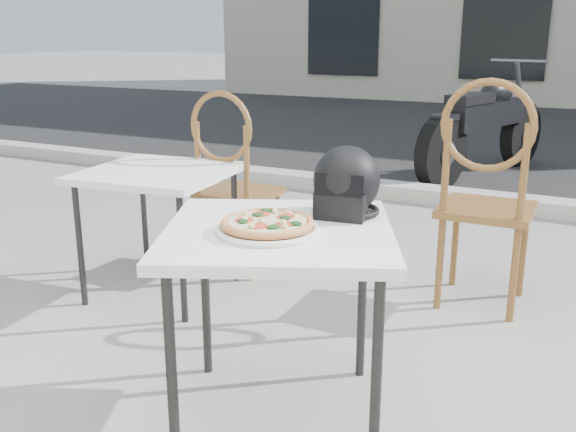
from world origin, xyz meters
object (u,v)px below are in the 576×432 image
at_px(cafe_table_main, 279,246).
at_px(pizza, 267,223).
at_px(helmet, 346,184).
at_px(motorcycle, 486,127).
at_px(cafe_chair_side, 232,173).
at_px(plate, 267,229).
at_px(cafe_chair_main, 486,185).
at_px(cafe_table_side, 158,181).

height_order(cafe_table_main, pizza, pizza).
relative_size(helmet, motorcycle, 0.13).
bearing_deg(pizza, cafe_chair_side, 126.22).
distance_m(helmet, motorcycle, 4.33).
relative_size(plate, helmet, 1.62).
xyz_separation_m(plate, pizza, (0.00, 0.00, 0.02)).
relative_size(plate, cafe_chair_main, 0.39).
distance_m(cafe_chair_side, motorcycle, 3.45).
height_order(cafe_table_side, motorcycle, motorcycle).
bearing_deg(cafe_chair_side, helmet, 139.90).
relative_size(cafe_table_side, cafe_chair_side, 0.74).
bearing_deg(plate, motorcycle, 91.70).
bearing_deg(helmet, cafe_table_side, 150.47).
xyz_separation_m(helmet, motorcycle, (-0.28, 4.31, -0.34)).
bearing_deg(helmet, pizza, -121.34).
distance_m(cafe_table_main, cafe_table_side, 1.34).
height_order(cafe_chair_side, motorcycle, motorcycle).
bearing_deg(plate, cafe_chair_side, 126.21).
bearing_deg(motorcycle, cafe_table_side, -86.53).
bearing_deg(motorcycle, cafe_chair_main, -62.09).
relative_size(pizza, helmet, 1.44).
bearing_deg(cafe_table_main, cafe_chair_main, 71.36).
relative_size(cafe_chair_side, motorcycle, 0.49).
distance_m(cafe_table_side, motorcycle, 3.93).
distance_m(cafe_table_main, helmet, 0.34).
relative_size(cafe_chair_main, cafe_chair_side, 1.10).
xyz_separation_m(plate, cafe_chair_main, (0.45, 1.38, -0.09)).
height_order(helmet, cafe_table_side, helmet).
bearing_deg(plate, cafe_table_main, 84.24).
height_order(plate, cafe_chair_side, cafe_chair_side).
distance_m(cafe_chair_main, cafe_table_side, 1.65).
height_order(cafe_chair_main, motorcycle, cafe_chair_main).
xyz_separation_m(cafe_chair_main, cafe_chair_side, (-1.38, -0.11, -0.06)).
bearing_deg(motorcycle, cafe_chair_side, -85.64).
distance_m(pizza, motorcycle, 4.64).
bearing_deg(cafe_chair_side, cafe_chair_main, -174.20).
xyz_separation_m(cafe_table_main, cafe_table_side, (-1.11, 0.76, -0.04)).
xyz_separation_m(cafe_table_main, plate, (-0.01, -0.07, 0.08)).
bearing_deg(cafe_chair_main, cafe_table_side, 18.74).
bearing_deg(cafe_chair_side, plate, 127.59).
xyz_separation_m(cafe_table_main, cafe_chair_side, (-0.94, 1.21, -0.07)).
relative_size(cafe_table_main, plate, 2.22).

